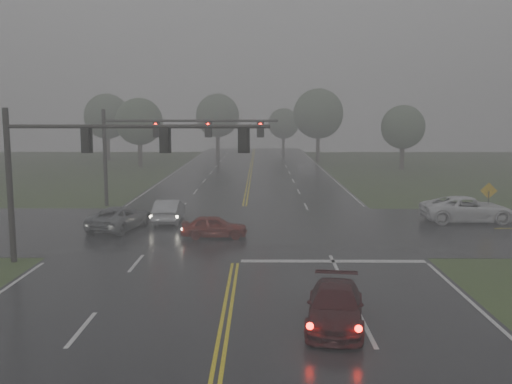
{
  "coord_description": "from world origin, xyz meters",
  "views": [
    {
      "loc": [
        1.13,
        -11.16,
        6.77
      ],
      "look_at": [
        0.94,
        16.0,
        3.02
      ],
      "focal_mm": 40.0,
      "sensor_mm": 36.0,
      "label": 1
    }
  ],
  "objects_px": {
    "signal_gantry_near": "(88,155)",
    "signal_gantry_far": "(158,138)",
    "sedan_maroon": "(335,326)",
    "car_grey": "(120,229)",
    "sedan_silver": "(169,222)",
    "sedan_red": "(215,238)",
    "pickup_white": "(468,222)"
  },
  "relations": [
    {
      "from": "signal_gantry_near",
      "to": "signal_gantry_far",
      "type": "xyz_separation_m",
      "value": [
        0.33,
        16.01,
        0.07
      ]
    },
    {
      "from": "sedan_maroon",
      "to": "car_grey",
      "type": "xyz_separation_m",
      "value": [
        -10.66,
        15.33,
        0.0
      ]
    },
    {
      "from": "sedan_silver",
      "to": "signal_gantry_far",
      "type": "relative_size",
      "value": 0.34
    },
    {
      "from": "sedan_red",
      "to": "pickup_white",
      "type": "xyz_separation_m",
      "value": [
        15.57,
        4.68,
        0.0
      ]
    },
    {
      "from": "sedan_silver",
      "to": "signal_gantry_near",
      "type": "relative_size",
      "value": 0.36
    },
    {
      "from": "signal_gantry_near",
      "to": "pickup_white",
      "type": "bearing_deg",
      "value": 25.35
    },
    {
      "from": "sedan_red",
      "to": "pickup_white",
      "type": "bearing_deg",
      "value": -74.19
    },
    {
      "from": "sedan_red",
      "to": "signal_gantry_far",
      "type": "relative_size",
      "value": 0.28
    },
    {
      "from": "sedan_red",
      "to": "signal_gantry_near",
      "type": "height_order",
      "value": "signal_gantry_near"
    },
    {
      "from": "sedan_maroon",
      "to": "pickup_white",
      "type": "xyz_separation_m",
      "value": [
        10.66,
        17.74,
        0.0
      ]
    },
    {
      "from": "signal_gantry_near",
      "to": "signal_gantry_far",
      "type": "relative_size",
      "value": 0.93
    },
    {
      "from": "signal_gantry_near",
      "to": "signal_gantry_far",
      "type": "bearing_deg",
      "value": 88.84
    },
    {
      "from": "sedan_maroon",
      "to": "car_grey",
      "type": "relative_size",
      "value": 0.9
    },
    {
      "from": "sedan_silver",
      "to": "car_grey",
      "type": "bearing_deg",
      "value": 42.01
    },
    {
      "from": "sedan_red",
      "to": "sedan_silver",
      "type": "distance_m",
      "value": 5.6
    },
    {
      "from": "sedan_maroon",
      "to": "sedan_red",
      "type": "xyz_separation_m",
      "value": [
        -4.91,
        13.06,
        0.0
      ]
    },
    {
      "from": "sedan_maroon",
      "to": "signal_gantry_near",
      "type": "distance_m",
      "value": 13.74
    },
    {
      "from": "signal_gantry_far",
      "to": "sedan_silver",
      "type": "bearing_deg",
      "value": -75.0
    },
    {
      "from": "sedan_silver",
      "to": "pickup_white",
      "type": "distance_m",
      "value": 18.79
    },
    {
      "from": "sedan_maroon",
      "to": "signal_gantry_near",
      "type": "height_order",
      "value": "signal_gantry_near"
    },
    {
      "from": "sedan_red",
      "to": "car_grey",
      "type": "xyz_separation_m",
      "value": [
        -5.76,
        2.27,
        0.0
      ]
    },
    {
      "from": "sedan_maroon",
      "to": "signal_gantry_far",
      "type": "xyz_separation_m",
      "value": [
        -9.8,
        23.9,
        4.98
      ]
    },
    {
      "from": "sedan_maroon",
      "to": "signal_gantry_far",
      "type": "bearing_deg",
      "value": 120.67
    },
    {
      "from": "sedan_maroon",
      "to": "sedan_red",
      "type": "bearing_deg",
      "value": 118.96
    },
    {
      "from": "car_grey",
      "to": "signal_gantry_far",
      "type": "xyz_separation_m",
      "value": [
        0.86,
        8.57,
        4.98
      ]
    },
    {
      "from": "sedan_red",
      "to": "sedan_maroon",
      "type": "bearing_deg",
      "value": -160.32
    },
    {
      "from": "sedan_silver",
      "to": "pickup_white",
      "type": "xyz_separation_m",
      "value": [
        18.79,
        0.09,
        0.0
      ]
    },
    {
      "from": "signal_gantry_near",
      "to": "signal_gantry_far",
      "type": "distance_m",
      "value": 16.01
    },
    {
      "from": "sedan_red",
      "to": "signal_gantry_near",
      "type": "relative_size",
      "value": 0.3
    },
    {
      "from": "pickup_white",
      "to": "signal_gantry_far",
      "type": "bearing_deg",
      "value": 72.56
    },
    {
      "from": "sedan_maroon",
      "to": "signal_gantry_far",
      "type": "height_order",
      "value": "signal_gantry_far"
    },
    {
      "from": "sedan_silver",
      "to": "pickup_white",
      "type": "relative_size",
      "value": 0.75
    }
  ]
}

